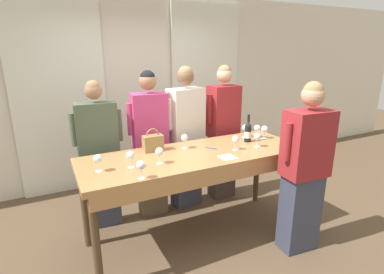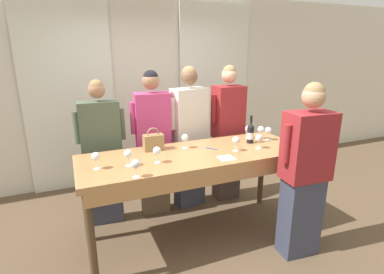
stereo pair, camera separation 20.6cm
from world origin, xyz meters
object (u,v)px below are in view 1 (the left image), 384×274
Objects in this scene: guest_pink_top at (150,144)px; guest_striped_shirt at (223,132)px; wine_bottle at (248,132)px; wine_glass_center_mid at (265,129)px; wine_glass_back_left at (184,138)px; wine_glass_front_right at (98,159)px; tasting_bar at (197,162)px; wine_glass_back_right at (141,166)px; wine_glass_front_mid at (131,156)px; wine_glass_back_mid at (159,152)px; guest_cream_sweater at (186,137)px; wine_glass_center_left at (245,128)px; wine_glass_front_left at (236,140)px; host_pouring at (304,169)px; handbag at (153,143)px; wine_glass_center_right at (257,137)px; wine_glass_near_host at (257,128)px; guest_olive_jacket at (99,155)px.

guest_pink_top is 1.02m from guest_striped_shirt.
wine_bottle reaches higher than wine_glass_center_mid.
wine_glass_back_left is 0.95m from guest_striped_shirt.
wine_glass_front_right is 0.97m from wine_glass_back_left.
wine_glass_back_left reaches higher than tasting_bar.
wine_glass_back_right is at bearing -153.88° from tasting_bar.
wine_glass_front_mid is 0.90m from guest_pink_top.
wine_glass_front_mid is 0.27m from wine_glass_back_mid.
guest_cream_sweater reaches higher than wine_glass_front_right.
wine_glass_center_left is at bearing 3.51° from wine_glass_back_left.
host_pouring is at bearing -52.52° from wine_glass_front_left.
wine_glass_back_right is (-1.49, -0.60, -0.00)m from wine_glass_center_left.
handbag is 1.55× the size of wine_glass_front_mid.
wine_bottle is at bearing 82.39° from wine_glass_center_right.
wine_glass_front_left is at bearing 175.61° from wine_glass_center_right.
wine_glass_front_left is 0.58m from wine_glass_center_mid.
wine_glass_front_mid is 0.27m from wine_glass_back_right.
guest_pink_top is at bearing 114.33° from wine_glass_back_left.
wine_glass_center_left is at bearing -0.97° from handbag.
guest_pink_top is at bearing 45.30° from wine_glass_front_right.
handbag is 1.29m from wine_glass_near_host.
wine_glass_front_mid is 0.09× the size of guest_striped_shirt.
host_pouring is (0.43, -0.56, -0.21)m from wine_glass_front_left.
wine_glass_near_host is at bearing 28.21° from wine_glass_front_left.
wine_glass_center_left is 0.93m from host_pouring.
host_pouring is (0.89, -0.85, -0.21)m from wine_glass_back_left.
wine_glass_center_right is at bearing -2.51° from wine_glass_front_right.
handbag reaches higher than wine_glass_center_right.
handbag is 0.69m from wine_glass_front_right.
wine_glass_near_host is 0.89m from guest_cream_sweater.
guest_striped_shirt is at bearing 84.99° from wine_glass_center_right.
wine_glass_center_mid is 0.97m from guest_cream_sweater.
guest_olive_jacket reaches higher than wine_glass_front_mid.
wine_glass_center_mid is at bearing -7.23° from handbag.
handbag is 0.87m from wine_glass_front_left.
wine_glass_near_host is (1.62, 0.25, 0.00)m from wine_glass_front_mid.
guest_cream_sweater reaches higher than host_pouring.
wine_glass_center_right is at bearing -95.01° from guest_striped_shirt.
guest_striped_shirt is (0.76, 0.70, 0.05)m from tasting_bar.
wine_bottle is 1.48m from wine_glass_back_right.
wine_glass_front_right is 0.09× the size of guest_striped_shirt.
wine_bottle is at bearing -20.74° from guest_olive_jacket.
guest_olive_jacket is at bearing 80.45° from wine_glass_front_right.
guest_pink_top is at bearing 67.35° from wine_glass_back_right.
tasting_bar is at bearing 26.12° from wine_glass_back_right.
guest_pink_top is (-0.26, 0.70, 0.04)m from tasting_bar.
wine_glass_back_right reaches higher than tasting_bar.
wine_glass_front_mid is 1.64m from wine_glass_near_host.
guest_pink_top is at bearing 110.21° from tasting_bar.
wine_glass_back_right is (-0.66, -0.55, -0.00)m from wine_glass_back_left.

